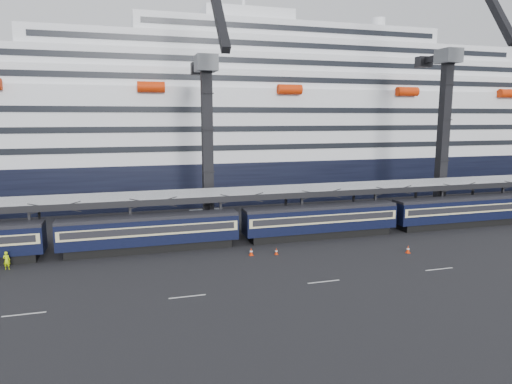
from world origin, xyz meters
The scene contains 10 objects.
ground centered at (0.00, 0.00, 0.00)m, with size 260.00×260.00×0.00m, color black.
train centered at (-4.65, 10.00, 2.20)m, with size 133.05×3.00×4.05m.
canopy centered at (0.00, 14.00, 5.25)m, with size 130.00×6.25×5.53m.
cruise_ship centered at (-1.08, 45.99, 12.34)m, with size 214.09×28.84×34.00m.
crane_dark_near centered at (-20.00, 18.59, 11.93)m, with size 4.50×17.75×35.08m.
crane_dark_mid centered at (15.00, 17.59, 13.36)m, with size 4.50×18.24×39.64m.
worker centered at (-41.56, 7.50, 0.89)m, with size 0.65×0.42×1.78m, color #BEE40C.
traffic_cone_b centered at (-18.02, 5.29, 0.41)m, with size 0.42×0.42×0.84m.
traffic_cone_c centered at (-15.38, 4.85, 0.35)m, with size 0.36×0.36×0.71m.
traffic_cone_d centered at (-1.69, 1.42, 0.42)m, with size 0.43×0.43×0.85m.
Camera 1 is at (-30.49, -39.14, 14.32)m, focal length 32.00 mm.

